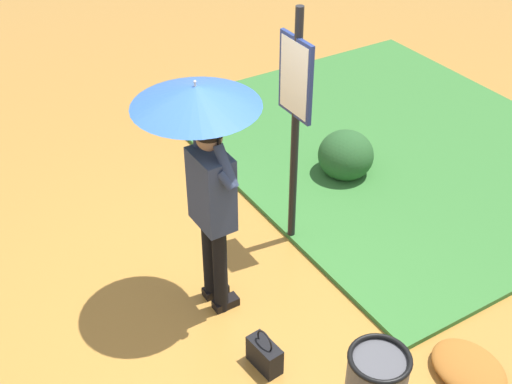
# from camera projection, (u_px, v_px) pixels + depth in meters

# --- Properties ---
(ground_plane) EXTENTS (18.00, 18.00, 0.00)m
(ground_plane) POSITION_uv_depth(u_px,v_px,m) (227.00, 311.00, 5.72)
(ground_plane) COLOR #B27A33
(grass_verge) EXTENTS (4.80, 4.00, 0.05)m
(grass_verge) POSITION_uv_depth(u_px,v_px,m) (396.00, 146.00, 7.86)
(grass_verge) COLOR #387533
(grass_verge) RESTS_ON ground_plane
(person_with_umbrella) EXTENTS (0.96, 0.96, 2.04)m
(person_with_umbrella) POSITION_uv_depth(u_px,v_px,m) (203.00, 144.00, 4.97)
(person_with_umbrella) COLOR black
(person_with_umbrella) RESTS_ON ground_plane
(info_sign_post) EXTENTS (0.44, 0.07, 2.30)m
(info_sign_post) POSITION_uv_depth(u_px,v_px,m) (295.00, 105.00, 5.69)
(info_sign_post) COLOR black
(info_sign_post) RESTS_ON ground_plane
(handbag) EXTENTS (0.31, 0.17, 0.37)m
(handbag) POSITION_uv_depth(u_px,v_px,m) (265.00, 355.00, 5.18)
(handbag) COLOR black
(handbag) RESTS_ON ground_plane
(shrub_cluster) EXTENTS (0.66, 0.60, 0.54)m
(shrub_cluster) POSITION_uv_depth(u_px,v_px,m) (345.00, 155.00, 7.28)
(shrub_cluster) COLOR #285628
(shrub_cluster) RESTS_ON ground_plane
(leaf_pile_by_bench) EXTENTS (0.62, 0.50, 0.14)m
(leaf_pile_by_bench) POSITION_uv_depth(u_px,v_px,m) (469.00, 368.00, 5.14)
(leaf_pile_by_bench) COLOR #A86023
(leaf_pile_by_bench) RESTS_ON ground_plane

